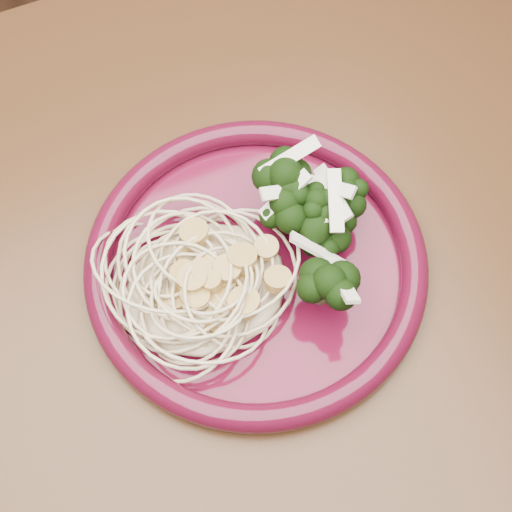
{
  "coord_description": "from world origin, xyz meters",
  "views": [
    {
      "loc": [
        -0.05,
        -0.16,
        1.24
      ],
      "look_at": [
        0.05,
        0.06,
        0.77
      ],
      "focal_mm": 50.0,
      "sensor_mm": 36.0,
      "label": 1
    }
  ],
  "objects": [
    {
      "name": "dinner_plate",
      "position": [
        0.05,
        0.06,
        0.76
      ],
      "size": [
        0.28,
        0.28,
        0.02
      ],
      "rotation": [
        0.0,
        0.0,
        0.1
      ],
      "color": "#4B091E",
      "rests_on": "dining_table"
    },
    {
      "name": "broccoli_pile",
      "position": [
        0.1,
        0.07,
        0.78
      ],
      "size": [
        0.1,
        0.15,
        0.05
      ],
      "primitive_type": "ellipsoid",
      "rotation": [
        0.0,
        0.0,
        0.1
      ],
      "color": "black",
      "rests_on": "dinner_plate"
    },
    {
      "name": "scallop_cluster",
      "position": [
        0.01,
        0.06,
        0.8
      ],
      "size": [
        0.12,
        0.12,
        0.04
      ],
      "primitive_type": null,
      "rotation": [
        0.0,
        0.0,
        0.1
      ],
      "color": "tan",
      "rests_on": "spaghetti_pile"
    },
    {
      "name": "dining_table",
      "position": [
        0.0,
        0.0,
        0.65
      ],
      "size": [
        1.2,
        0.8,
        0.75
      ],
      "color": "#472814",
      "rests_on": "ground"
    },
    {
      "name": "onion_garnish",
      "position": [
        0.1,
        0.07,
        0.81
      ],
      "size": [
        0.07,
        0.09,
        0.05
      ],
      "primitive_type": null,
      "rotation": [
        0.0,
        0.0,
        0.1
      ],
      "color": "beige",
      "rests_on": "broccoli_pile"
    },
    {
      "name": "spaghetti_pile",
      "position": [
        0.01,
        0.06,
        0.77
      ],
      "size": [
        0.13,
        0.12,
        0.03
      ],
      "primitive_type": "ellipsoid",
      "rotation": [
        0.0,
        0.0,
        0.1
      ],
      "color": "beige",
      "rests_on": "dinner_plate"
    }
  ]
}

